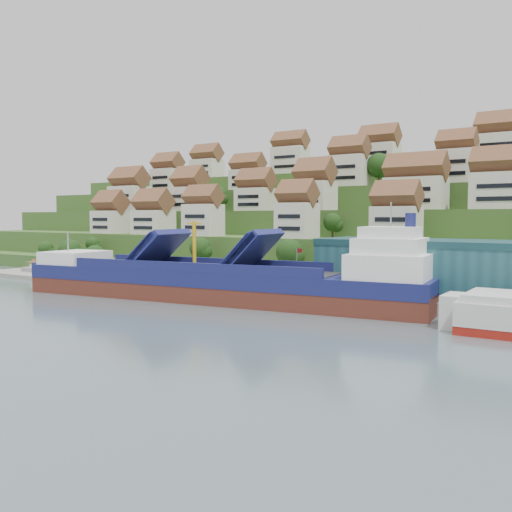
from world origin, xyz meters
The scene contains 10 objects.
ground centered at (0.00, 0.00, 0.00)m, with size 300.00×300.00×0.00m, color slate.
quay centered at (20.00, 15.00, 1.10)m, with size 180.00×14.00×2.20m, color gray.
pebble_beach centered at (-58.00, 12.00, 0.50)m, with size 45.00×20.00×1.00m, color gray.
hillside centered at (0.00, 103.55, 10.66)m, with size 260.00×128.00×31.00m.
hillside_village centered at (-0.07, 61.63, 24.90)m, with size 158.80×62.83×29.61m.
hillside_trees centered at (-12.77, 42.70, 16.05)m, with size 142.13×61.09×32.23m.
warehouse centered at (52.00, 17.00, 7.20)m, with size 60.00×15.00×10.00m, color #23565F.
flagpole centered at (18.11, 10.00, 6.88)m, with size 1.28×0.16×8.00m.
beach_huts centered at (-60.00, 10.75, 2.10)m, with size 14.40×3.70×2.20m.
cargo_ship centered at (6.93, 1.14, 3.50)m, with size 84.67×24.61×18.63m.
Camera 1 is at (73.85, -85.14, 16.42)m, focal length 40.00 mm.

